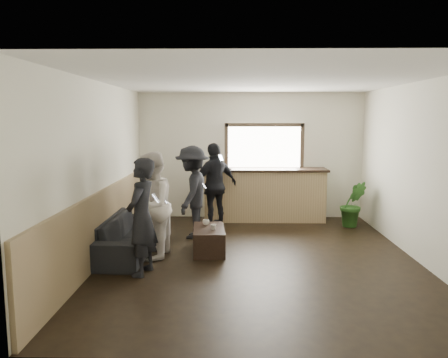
{
  "coord_description": "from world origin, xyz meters",
  "views": [
    {
      "loc": [
        -0.41,
        -6.78,
        2.21
      ],
      "look_at": [
        -0.55,
        0.4,
        1.23
      ],
      "focal_mm": 35.0,
      "sensor_mm": 36.0,
      "label": 1
    }
  ],
  "objects_px": {
    "bar_counter": "(264,191)",
    "person_b": "(152,206)",
    "cup_a": "(206,222)",
    "coffee_table": "(209,240)",
    "potted_plant": "(353,204)",
    "sofa": "(127,235)",
    "cup_b": "(213,227)",
    "person_a": "(142,217)",
    "person_c": "(192,192)",
    "person_d": "(215,185)"
  },
  "relations": [
    {
      "from": "person_b",
      "to": "bar_counter",
      "type": "bearing_deg",
      "value": 149.99
    },
    {
      "from": "person_b",
      "to": "person_c",
      "type": "bearing_deg",
      "value": 163.33
    },
    {
      "from": "person_b",
      "to": "potted_plant",
      "type": "bearing_deg",
      "value": 125.51
    },
    {
      "from": "cup_b",
      "to": "person_b",
      "type": "distance_m",
      "value": 1.07
    },
    {
      "from": "bar_counter",
      "to": "cup_a",
      "type": "distance_m",
      "value": 2.46
    },
    {
      "from": "cup_b",
      "to": "potted_plant",
      "type": "xyz_separation_m",
      "value": [
        2.8,
        1.9,
        0.02
      ]
    },
    {
      "from": "person_a",
      "to": "person_d",
      "type": "relative_size",
      "value": 0.96
    },
    {
      "from": "bar_counter",
      "to": "cup_a",
      "type": "height_order",
      "value": "bar_counter"
    },
    {
      "from": "person_a",
      "to": "person_b",
      "type": "bearing_deg",
      "value": -169.55
    },
    {
      "from": "person_b",
      "to": "person_c",
      "type": "xyz_separation_m",
      "value": [
        0.53,
        1.26,
        0.01
      ]
    },
    {
      "from": "potted_plant",
      "to": "person_b",
      "type": "distance_m",
      "value": 4.34
    },
    {
      "from": "person_a",
      "to": "cup_a",
      "type": "bearing_deg",
      "value": 158.33
    },
    {
      "from": "person_a",
      "to": "person_c",
      "type": "xyz_separation_m",
      "value": [
        0.54,
        2.0,
        0.03
      ]
    },
    {
      "from": "potted_plant",
      "to": "person_c",
      "type": "height_order",
      "value": "person_c"
    },
    {
      "from": "coffee_table",
      "to": "cup_a",
      "type": "bearing_deg",
      "value": 106.77
    },
    {
      "from": "bar_counter",
      "to": "cup_a",
      "type": "xyz_separation_m",
      "value": [
        -1.16,
        -2.16,
        -0.19
      ]
    },
    {
      "from": "sofa",
      "to": "person_d",
      "type": "xyz_separation_m",
      "value": [
        1.39,
        1.78,
        0.56
      ]
    },
    {
      "from": "cup_a",
      "to": "person_b",
      "type": "bearing_deg",
      "value": -146.0
    },
    {
      "from": "person_b",
      "to": "person_d",
      "type": "xyz_separation_m",
      "value": [
        0.92,
        2.05,
        0.01
      ]
    },
    {
      "from": "cup_b",
      "to": "person_d",
      "type": "bearing_deg",
      "value": 91.37
    },
    {
      "from": "sofa",
      "to": "person_b",
      "type": "bearing_deg",
      "value": -117.73
    },
    {
      "from": "potted_plant",
      "to": "person_c",
      "type": "xyz_separation_m",
      "value": [
        -3.24,
        -0.86,
        0.39
      ]
    },
    {
      "from": "person_d",
      "to": "person_c",
      "type": "bearing_deg",
      "value": 28.26
    },
    {
      "from": "bar_counter",
      "to": "person_b",
      "type": "bearing_deg",
      "value": -126.16
    },
    {
      "from": "person_b",
      "to": "cup_b",
      "type": "bearing_deg",
      "value": 109.21
    },
    {
      "from": "cup_a",
      "to": "person_c",
      "type": "height_order",
      "value": "person_c"
    },
    {
      "from": "sofa",
      "to": "person_a",
      "type": "xyz_separation_m",
      "value": [
        0.46,
        -1.01,
        0.53
      ]
    },
    {
      "from": "bar_counter",
      "to": "person_b",
      "type": "relative_size",
      "value": 1.58
    },
    {
      "from": "potted_plant",
      "to": "person_c",
      "type": "relative_size",
      "value": 0.55
    },
    {
      "from": "person_a",
      "to": "person_d",
      "type": "bearing_deg",
      "value": 172.56
    },
    {
      "from": "person_c",
      "to": "person_d",
      "type": "height_order",
      "value": "person_d"
    },
    {
      "from": "potted_plant",
      "to": "person_a",
      "type": "relative_size",
      "value": 0.57
    },
    {
      "from": "bar_counter",
      "to": "sofa",
      "type": "xyz_separation_m",
      "value": [
        -2.45,
        -2.45,
        -0.33
      ]
    },
    {
      "from": "bar_counter",
      "to": "person_d",
      "type": "distance_m",
      "value": 1.27
    },
    {
      "from": "bar_counter",
      "to": "sofa",
      "type": "distance_m",
      "value": 3.48
    },
    {
      "from": "potted_plant",
      "to": "person_a",
      "type": "height_order",
      "value": "person_a"
    },
    {
      "from": "cup_a",
      "to": "person_b",
      "type": "distance_m",
      "value": 1.07
    },
    {
      "from": "person_c",
      "to": "sofa",
      "type": "bearing_deg",
      "value": -36.55
    },
    {
      "from": "person_c",
      "to": "coffee_table",
      "type": "bearing_deg",
      "value": 29.74
    },
    {
      "from": "sofa",
      "to": "coffee_table",
      "type": "relative_size",
      "value": 2.3
    },
    {
      "from": "potted_plant",
      "to": "sofa",
      "type": "bearing_deg",
      "value": -156.35
    },
    {
      "from": "sofa",
      "to": "cup_b",
      "type": "height_order",
      "value": "sofa"
    },
    {
      "from": "bar_counter",
      "to": "potted_plant",
      "type": "height_order",
      "value": "bar_counter"
    },
    {
      "from": "potted_plant",
      "to": "person_a",
      "type": "xyz_separation_m",
      "value": [
        -3.78,
        -2.86,
        0.36
      ]
    },
    {
      "from": "bar_counter",
      "to": "person_b",
      "type": "height_order",
      "value": "bar_counter"
    },
    {
      "from": "sofa",
      "to": "person_b",
      "type": "relative_size",
      "value": 1.23
    },
    {
      "from": "cup_a",
      "to": "person_a",
      "type": "distance_m",
      "value": 1.59
    },
    {
      "from": "sofa",
      "to": "potted_plant",
      "type": "bearing_deg",
      "value": -64.41
    },
    {
      "from": "cup_a",
      "to": "person_d",
      "type": "relative_size",
      "value": 0.07
    },
    {
      "from": "cup_a",
      "to": "coffee_table",
      "type": "bearing_deg",
      "value": -73.23
    }
  ]
}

